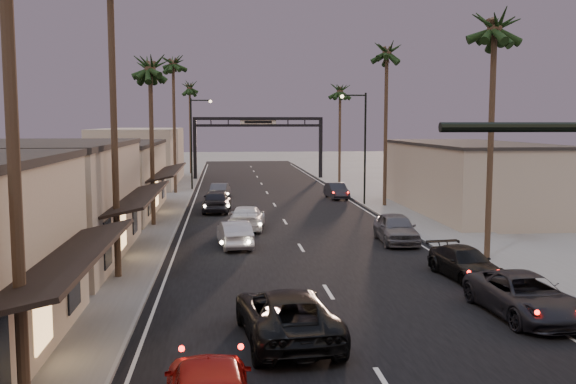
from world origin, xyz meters
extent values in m
plane|color=slate|center=(0.00, 40.00, 0.00)|extent=(200.00, 200.00, 0.00)
cube|color=black|center=(0.00, 45.00, 0.00)|extent=(14.00, 120.00, 0.02)
cube|color=slate|center=(-9.50, 52.00, 0.06)|extent=(5.00, 92.00, 0.12)
cube|color=slate|center=(9.50, 52.00, 0.06)|extent=(5.00, 92.00, 0.12)
cube|color=tan|center=(-13.00, 26.00, 2.75)|extent=(8.00, 14.00, 5.50)
cube|color=#B9A88D|center=(-13.00, 42.00, 2.50)|extent=(8.00, 16.00, 5.00)
cube|color=tan|center=(-13.00, 65.00, 3.00)|extent=(8.00, 20.00, 6.00)
cube|color=tan|center=(14.00, 40.00, 2.50)|extent=(8.00, 18.00, 5.00)
cube|color=black|center=(-7.40, 70.00, 3.50)|extent=(0.40, 0.40, 7.00)
cube|color=black|center=(7.40, 70.00, 3.50)|extent=(0.40, 0.40, 7.00)
cube|color=black|center=(0.00, 70.00, 7.10)|extent=(15.20, 0.35, 0.35)
cube|color=black|center=(0.00, 70.00, 6.30)|extent=(15.20, 0.30, 0.30)
cube|color=beige|center=(0.00, 69.98, 6.70)|extent=(4.20, 0.12, 1.00)
cylinder|color=black|center=(7.20, 45.00, 4.50)|extent=(0.16, 0.16, 9.00)
cylinder|color=black|center=(6.20, 45.00, 8.80)|extent=(2.00, 0.12, 0.12)
sphere|color=#FFD899|center=(5.30, 45.00, 8.70)|extent=(0.30, 0.30, 0.30)
cylinder|color=black|center=(-7.20, 58.00, 4.50)|extent=(0.16, 0.16, 9.00)
cylinder|color=black|center=(-6.20, 58.00, 8.80)|extent=(2.00, 0.12, 0.12)
sphere|color=#FFD899|center=(-5.30, 58.00, 8.70)|extent=(0.30, 0.30, 0.30)
cylinder|color=#38281C|center=(-8.60, 9.00, 5.50)|extent=(0.28, 0.28, 11.00)
cylinder|color=#38281C|center=(-8.60, 22.00, 6.50)|extent=(0.28, 0.28, 13.00)
cylinder|color=#38281C|center=(-8.60, 36.00, 5.00)|extent=(0.28, 0.28, 10.00)
sphere|color=black|center=(-8.60, 36.00, 10.60)|extent=(3.20, 3.20, 3.20)
cylinder|color=#38281C|center=(-8.60, 55.00, 6.00)|extent=(0.28, 0.28, 12.00)
sphere|color=black|center=(-8.60, 55.00, 12.60)|extent=(3.20, 3.20, 3.20)
cylinder|color=#38281C|center=(8.60, 24.00, 5.50)|extent=(0.28, 0.28, 11.00)
sphere|color=black|center=(8.60, 24.00, 11.60)|extent=(3.20, 3.20, 3.20)
cylinder|color=#38281C|center=(8.60, 44.00, 6.00)|extent=(0.28, 0.28, 12.00)
sphere|color=black|center=(8.60, 44.00, 12.60)|extent=(3.20, 3.20, 3.20)
cylinder|color=#38281C|center=(8.60, 64.00, 5.00)|extent=(0.28, 0.28, 10.00)
sphere|color=black|center=(8.60, 64.00, 10.60)|extent=(3.20, 3.20, 3.20)
cylinder|color=#38281C|center=(-8.30, 78.00, 5.50)|extent=(0.28, 0.28, 11.00)
sphere|color=black|center=(-8.30, 78.00, 11.60)|extent=(3.20, 3.20, 3.20)
imported|color=black|center=(-2.19, 13.60, 0.80)|extent=(3.18, 6.00, 1.61)
imported|color=#ACABB1|center=(-3.53, 28.66, 0.71)|extent=(1.99, 4.44, 1.41)
imported|color=silver|center=(-2.68, 34.16, 0.75)|extent=(2.63, 5.33, 1.49)
imported|color=black|center=(-4.61, 42.31, 0.85)|extent=(2.26, 5.10, 1.71)
imported|color=#424347|center=(-4.41, 51.18, 0.67)|extent=(1.84, 4.21, 1.34)
imported|color=black|center=(6.20, 15.16, 0.74)|extent=(2.74, 5.43, 1.47)
imported|color=black|center=(6.20, 20.66, 0.66)|extent=(2.41, 4.75, 1.32)
imported|color=#4E4E53|center=(5.41, 28.91, 0.82)|extent=(2.16, 4.91, 1.64)
imported|color=black|center=(5.74, 49.66, 0.69)|extent=(1.72, 4.25, 1.37)
camera|label=1|loc=(-4.05, -5.44, 6.68)|focal=40.00mm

